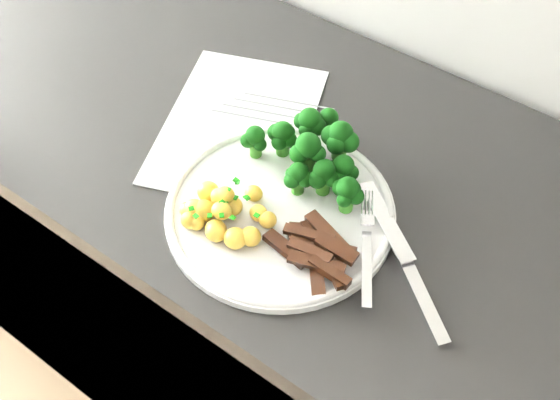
{
  "coord_description": "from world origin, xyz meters",
  "views": [
    {
      "loc": [
        0.36,
        1.12,
        1.61
      ],
      "look_at": [
        0.03,
        1.58,
        0.91
      ],
      "focal_mm": 43.44,
      "sensor_mm": 36.0,
      "label": 1
    }
  ],
  "objects_px": {
    "plate": "(280,210)",
    "broccoli": "(316,150)",
    "fork": "(367,251)",
    "counter": "(348,347)",
    "knife": "(412,277)",
    "potatoes": "(220,213)",
    "recipe_paper": "(238,124)",
    "beef_strips": "(317,251)"
  },
  "relations": [
    {
      "from": "broccoli",
      "to": "fork",
      "type": "bearing_deg",
      "value": -31.29
    },
    {
      "from": "plate",
      "to": "potatoes",
      "type": "relative_size",
      "value": 2.57
    },
    {
      "from": "counter",
      "to": "recipe_paper",
      "type": "bearing_deg",
      "value": 178.82
    },
    {
      "from": "potatoes",
      "to": "recipe_paper",
      "type": "bearing_deg",
      "value": 121.63
    },
    {
      "from": "plate",
      "to": "fork",
      "type": "distance_m",
      "value": 0.13
    },
    {
      "from": "potatoes",
      "to": "knife",
      "type": "xyz_separation_m",
      "value": [
        0.25,
        0.07,
        -0.02
      ]
    },
    {
      "from": "counter",
      "to": "beef_strips",
      "type": "distance_m",
      "value": 0.48
    },
    {
      "from": "knife",
      "to": "broccoli",
      "type": "bearing_deg",
      "value": 159.02
    },
    {
      "from": "recipe_paper",
      "to": "potatoes",
      "type": "height_order",
      "value": "potatoes"
    },
    {
      "from": "recipe_paper",
      "to": "plate",
      "type": "xyz_separation_m",
      "value": [
        0.15,
        -0.1,
        0.01
      ]
    },
    {
      "from": "beef_strips",
      "to": "knife",
      "type": "xyz_separation_m",
      "value": [
        0.11,
        0.04,
        -0.01
      ]
    },
    {
      "from": "recipe_paper",
      "to": "beef_strips",
      "type": "relative_size",
      "value": 2.76
    },
    {
      "from": "beef_strips",
      "to": "fork",
      "type": "xyz_separation_m",
      "value": [
        0.05,
        0.04,
        -0.0
      ]
    },
    {
      "from": "potatoes",
      "to": "beef_strips",
      "type": "relative_size",
      "value": 0.92
    },
    {
      "from": "recipe_paper",
      "to": "knife",
      "type": "xyz_separation_m",
      "value": [
        0.35,
        -0.09,
        0.01
      ]
    },
    {
      "from": "recipe_paper",
      "to": "plate",
      "type": "height_order",
      "value": "plate"
    },
    {
      "from": "recipe_paper",
      "to": "knife",
      "type": "relative_size",
      "value": 1.69
    },
    {
      "from": "plate",
      "to": "broccoli",
      "type": "distance_m",
      "value": 0.1
    },
    {
      "from": "plate",
      "to": "potatoes",
      "type": "bearing_deg",
      "value": -130.8
    },
    {
      "from": "broccoli",
      "to": "knife",
      "type": "relative_size",
      "value": 0.93
    },
    {
      "from": "plate",
      "to": "broccoli",
      "type": "bearing_deg",
      "value": 90.84
    },
    {
      "from": "potatoes",
      "to": "knife",
      "type": "height_order",
      "value": "potatoes"
    },
    {
      "from": "broccoli",
      "to": "beef_strips",
      "type": "bearing_deg",
      "value": -55.26
    },
    {
      "from": "broccoli",
      "to": "beef_strips",
      "type": "xyz_separation_m",
      "value": [
        0.08,
        -0.12,
        -0.03
      ]
    },
    {
      "from": "fork",
      "to": "knife",
      "type": "xyz_separation_m",
      "value": [
        0.06,
        0.01,
        -0.01
      ]
    },
    {
      "from": "potatoes",
      "to": "knife",
      "type": "distance_m",
      "value": 0.26
    },
    {
      "from": "potatoes",
      "to": "plate",
      "type": "bearing_deg",
      "value": 49.2
    },
    {
      "from": "counter",
      "to": "plate",
      "type": "height_order",
      "value": "plate"
    },
    {
      "from": "plate",
      "to": "fork",
      "type": "xyz_separation_m",
      "value": [
        0.13,
        0.0,
        0.01
      ]
    },
    {
      "from": "potatoes",
      "to": "fork",
      "type": "relative_size",
      "value": 0.74
    },
    {
      "from": "potatoes",
      "to": "fork",
      "type": "height_order",
      "value": "potatoes"
    },
    {
      "from": "plate",
      "to": "knife",
      "type": "xyz_separation_m",
      "value": [
        0.2,
        0.01,
        -0.0
      ]
    },
    {
      "from": "knife",
      "to": "counter",
      "type": "bearing_deg",
      "value": 141.47
    },
    {
      "from": "counter",
      "to": "potatoes",
      "type": "bearing_deg",
      "value": -131.72
    },
    {
      "from": "recipe_paper",
      "to": "broccoli",
      "type": "relative_size",
      "value": 1.82
    },
    {
      "from": "counter",
      "to": "knife",
      "type": "relative_size",
      "value": 10.92
    },
    {
      "from": "knife",
      "to": "recipe_paper",
      "type": "bearing_deg",
      "value": 165.33
    },
    {
      "from": "recipe_paper",
      "to": "fork",
      "type": "xyz_separation_m",
      "value": [
        0.29,
        -0.1,
        0.02
      ]
    },
    {
      "from": "counter",
      "to": "knife",
      "type": "bearing_deg",
      "value": -38.53
    },
    {
      "from": "counter",
      "to": "plate",
      "type": "distance_m",
      "value": 0.47
    },
    {
      "from": "broccoli",
      "to": "beef_strips",
      "type": "height_order",
      "value": "broccoli"
    },
    {
      "from": "counter",
      "to": "beef_strips",
      "type": "relative_size",
      "value": 17.84
    }
  ]
}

